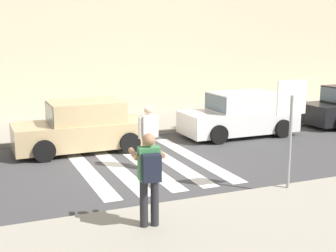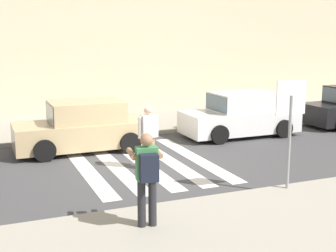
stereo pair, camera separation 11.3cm
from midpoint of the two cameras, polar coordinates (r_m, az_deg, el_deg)
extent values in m
plane|color=#424244|center=(12.99, -3.04, -4.81)|extent=(120.00, 120.00, 0.00)
cube|color=#9E998C|center=(18.58, -9.35, 0.18)|extent=(60.00, 4.80, 0.14)
cube|color=beige|center=(22.56, -12.25, 9.09)|extent=(56.00, 4.00, 5.68)
cube|color=silver|center=(12.75, -10.16, -5.26)|extent=(0.44, 5.20, 0.01)
cube|color=silver|center=(12.94, -6.69, -4.92)|extent=(0.44, 5.20, 0.01)
cube|color=silver|center=(13.17, -3.34, -4.57)|extent=(0.44, 5.20, 0.01)
cube|color=silver|center=(13.45, -0.12, -4.21)|extent=(0.44, 5.20, 0.01)
cube|color=silver|center=(13.77, 2.96, -3.86)|extent=(0.44, 5.20, 0.01)
cylinder|color=gray|center=(10.76, 14.35, -1.94)|extent=(0.07, 0.07, 2.12)
cube|color=white|center=(10.59, 14.56, 3.40)|extent=(0.76, 0.03, 0.76)
cube|color=red|center=(10.61, 14.51, 3.41)|extent=(0.66, 0.02, 0.66)
cylinder|color=#232328|center=(8.54, -3.35, -9.39)|extent=(0.15, 0.15, 0.88)
cylinder|color=#232328|center=(8.58, -2.02, -9.29)|extent=(0.15, 0.15, 0.88)
cube|color=#3D844C|center=(8.33, -2.73, -4.57)|extent=(0.41, 0.30, 0.60)
sphere|color=#A37556|center=(8.22, -2.76, -1.69)|extent=(0.23, 0.23, 0.23)
cylinder|color=#A37556|center=(8.46, -4.62, -3.39)|extent=(0.19, 0.59, 0.10)
cylinder|color=#A37556|center=(8.55, -1.44, -3.21)|extent=(0.19, 0.59, 0.10)
cube|color=black|center=(8.67, -3.25, -2.82)|extent=(0.15, 0.12, 0.10)
cube|color=black|center=(8.12, -2.41, -5.14)|extent=(0.35, 0.25, 0.48)
cylinder|color=tan|center=(12.48, -3.06, -3.39)|extent=(0.15, 0.15, 0.88)
cylinder|color=tan|center=(12.55, -2.22, -3.29)|extent=(0.15, 0.15, 0.88)
cube|color=silver|center=(12.35, -2.67, -0.01)|extent=(0.40, 0.27, 0.60)
sphere|color=beige|center=(12.27, -2.69, 1.96)|extent=(0.23, 0.23, 0.23)
cylinder|color=silver|center=(12.26, -3.69, -0.20)|extent=(0.10, 0.10, 0.58)
cylinder|color=silver|center=(12.45, -1.66, -0.01)|extent=(0.10, 0.10, 0.58)
cube|color=tan|center=(14.69, -10.68, -0.98)|extent=(4.10, 1.70, 0.76)
cube|color=tan|center=(14.59, -10.21, 1.76)|extent=(2.20, 1.56, 0.64)
cube|color=slate|center=(14.40, -14.36, 1.46)|extent=(0.10, 1.50, 0.54)
cube|color=slate|center=(14.83, -6.55, 2.02)|extent=(0.10, 1.50, 0.51)
cylinder|color=black|center=(13.71, -15.09, -2.94)|extent=(0.64, 0.22, 0.64)
cylinder|color=black|center=(15.35, -15.98, -1.49)|extent=(0.64, 0.22, 0.64)
cylinder|color=black|center=(14.25, -4.92, -2.06)|extent=(0.64, 0.22, 0.64)
cylinder|color=black|center=(15.84, -6.82, -0.74)|extent=(0.64, 0.22, 0.64)
cube|color=white|center=(16.75, 8.40, 0.60)|extent=(4.10, 1.70, 0.76)
cube|color=white|center=(16.71, 8.91, 2.99)|extent=(2.20, 1.56, 0.64)
cube|color=slate|center=(16.18, 5.67, 2.81)|extent=(0.10, 1.50, 0.54)
cube|color=slate|center=(17.24, 11.66, 3.15)|extent=(0.10, 1.50, 0.51)
cylinder|color=black|center=(15.44, 5.97, -1.04)|extent=(0.64, 0.22, 0.64)
cylinder|color=black|center=(16.92, 3.20, 0.09)|extent=(0.64, 0.22, 0.64)
cylinder|color=black|center=(16.80, 13.59, -0.29)|extent=(0.64, 0.22, 0.64)
cylinder|color=black|center=(18.16, 10.43, 0.69)|extent=(0.64, 0.22, 0.64)
cube|color=slate|center=(19.20, 19.48, 3.54)|extent=(0.10, 1.50, 0.54)
cylinder|color=black|center=(19.73, 16.91, 1.22)|extent=(0.64, 0.22, 0.64)
camera|label=1|loc=(0.06, -90.25, -0.05)|focal=50.00mm
camera|label=2|loc=(0.06, 89.75, 0.05)|focal=50.00mm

